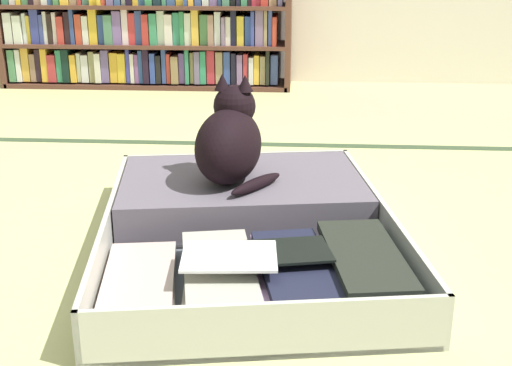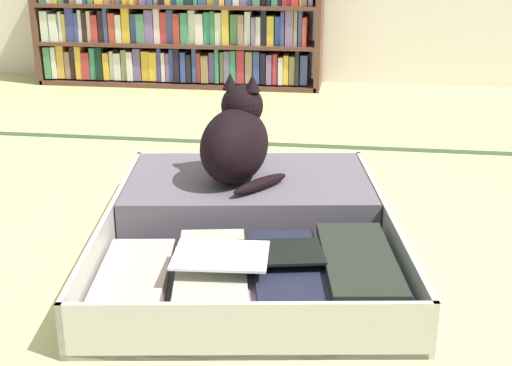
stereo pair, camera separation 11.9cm
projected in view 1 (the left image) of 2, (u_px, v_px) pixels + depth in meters
The scene contains 5 objects.
ground_plane at pixel (189, 274), 1.59m from camera, with size 10.00×10.00×0.00m, color #B8B978.
tatami_border at pixel (234, 144), 2.63m from camera, with size 4.80×0.05×0.00m.
bookshelf at pixel (145, 26), 3.63m from camera, with size 1.57×0.28×0.66m.
open_suitcase at pixel (250, 223), 1.75m from camera, with size 0.84×1.05×0.12m.
black_cat at pixel (231, 142), 1.83m from camera, with size 0.26×0.30×0.29m.
Camera 1 is at (0.25, -1.41, 0.73)m, focal length 47.26 mm.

